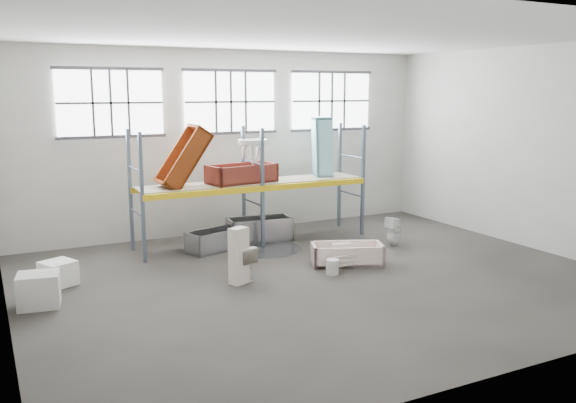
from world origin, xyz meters
TOP-DOWN VIEW (x-y plane):
  - floor at (0.00, 0.00)m, footprint 12.00×10.00m
  - ceiling at (0.00, 0.00)m, footprint 12.00×10.00m
  - wall_back at (0.00, 5.05)m, footprint 12.00×0.10m
  - wall_front at (0.00, -5.05)m, footprint 12.00×0.10m
  - wall_right at (6.05, 0.00)m, footprint 0.10×10.00m
  - window_left at (-3.20, 4.94)m, footprint 2.60×0.04m
  - window_mid at (0.00, 4.94)m, footprint 2.60×0.04m
  - window_right at (3.20, 4.94)m, footprint 2.60×0.04m
  - rack_upright_la at (-3.00, 2.90)m, footprint 0.08×0.08m
  - rack_upright_lb at (-3.00, 4.10)m, footprint 0.08×0.08m
  - rack_upright_ma at (0.00, 2.90)m, footprint 0.08×0.08m
  - rack_upright_mb at (0.00, 4.10)m, footprint 0.08×0.08m
  - rack_upright_ra at (3.00, 2.90)m, footprint 0.08×0.08m
  - rack_upright_rb at (3.00, 4.10)m, footprint 0.08×0.08m
  - rack_beam_front at (0.00, 2.90)m, footprint 6.00×0.10m
  - rack_beam_back at (0.00, 4.10)m, footprint 6.00×0.10m
  - shelf_deck at (0.00, 3.50)m, footprint 5.90×1.10m
  - wet_patch at (0.00, 2.70)m, footprint 1.80×1.80m
  - bathtub_beige at (1.06, 0.62)m, footprint 1.77×1.30m
  - cistern_spare at (0.96, 0.69)m, footprint 0.47×0.29m
  - sink_in_tub at (0.60, 0.72)m, footprint 0.58×0.58m
  - toilet_beige at (-1.54, 0.69)m, footprint 0.59×0.80m
  - cistern_tall at (-1.67, 0.44)m, footprint 0.44×0.38m
  - toilet_white at (3.03, 1.52)m, footprint 0.41×0.41m
  - steel_tub_left at (-1.20, 3.15)m, footprint 1.53×1.06m
  - steel_tub_right at (0.22, 3.57)m, footprint 1.75×0.98m
  - rust_tub_flat at (-0.31, 3.48)m, footprint 1.84×1.08m
  - rust_tub_tilted at (-1.81, 3.51)m, footprint 1.35×0.82m
  - sink_on_shelf at (-0.06, 3.33)m, footprint 0.80×0.66m
  - blue_tub_upright at (2.16, 3.67)m, footprint 0.73×0.88m
  - bucket at (0.37, 0.11)m, footprint 0.33×0.33m
  - carton_near at (-5.45, 0.86)m, footprint 0.82×0.73m
  - carton_far at (-4.98, 2.02)m, footprint 0.79×0.79m

SIDE VIEW (x-z plane):
  - floor at x=0.00m, z-range -0.10..0.00m
  - wet_patch at x=0.00m, z-range 0.00..0.00m
  - sink_in_tub at x=0.60m, z-range 0.08..0.24m
  - bucket at x=0.37m, z-range 0.00..0.32m
  - bathtub_beige at x=1.06m, z-range 0.00..0.47m
  - carton_far at x=-4.98m, z-range 0.00..0.50m
  - steel_tub_left at x=-1.20m, z-range 0.00..0.51m
  - cistern_spare at x=0.96m, z-range 0.07..0.49m
  - steel_tub_right at x=0.22m, z-range 0.00..0.61m
  - carton_near at x=-5.45m, z-range 0.00..0.62m
  - toilet_beige at x=-1.54m, z-range 0.00..0.73m
  - toilet_white at x=3.03m, z-range 0.00..0.76m
  - cistern_tall at x=-1.67m, z-range 0.00..1.17m
  - rack_upright_la at x=-3.00m, z-range 0.00..3.00m
  - rack_upright_lb at x=-3.00m, z-range 0.00..3.00m
  - rack_upright_ma at x=0.00m, z-range 0.00..3.00m
  - rack_upright_mb at x=0.00m, z-range 0.00..3.00m
  - rack_upright_ra at x=3.00m, z-range 0.00..3.00m
  - rack_upright_rb at x=3.00m, z-range 0.00..3.00m
  - rack_beam_front at x=0.00m, z-range 1.43..1.57m
  - rack_beam_back at x=0.00m, z-range 1.43..1.57m
  - shelf_deck at x=0.00m, z-range 1.57..1.59m
  - rust_tub_flat at x=-0.31m, z-range 1.58..2.06m
  - sink_on_shelf at x=-0.06m, z-range 1.77..2.42m
  - rust_tub_tilted at x=-1.81m, z-range 1.49..3.10m
  - blue_tub_upright at x=2.16m, z-range 1.58..3.21m
  - wall_back at x=0.00m, z-range 0.00..5.00m
  - wall_front at x=0.00m, z-range 0.00..5.00m
  - wall_right at x=6.05m, z-range 0.00..5.00m
  - window_left at x=-3.20m, z-range 2.80..4.40m
  - window_mid at x=0.00m, z-range 2.80..4.40m
  - window_right at x=3.20m, z-range 2.80..4.40m
  - ceiling at x=0.00m, z-range 5.00..5.10m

